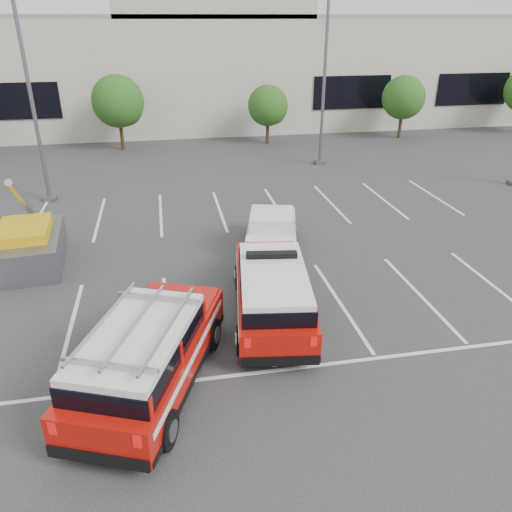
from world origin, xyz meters
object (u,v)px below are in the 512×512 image
Objects in this scene: convention_building at (187,62)px; white_pickup at (271,241)px; tree_mid_left at (120,103)px; tree_mid_right at (269,107)px; ladder_suv at (149,359)px; utility_rig at (24,248)px; light_pole_mid at (325,74)px; tree_right at (404,99)px; fire_chief_suv at (272,295)px; light_pole_left at (30,90)px.

convention_building is 28.44m from white_pickup.
white_pickup is at bearing -71.25° from tree_mid_left.
tree_mid_right is at bearing 92.10° from white_pickup.
ladder_suv is 1.39× the size of utility_rig.
convention_building is at bearing 113.26° from light_pole_mid.
tree_mid_left is at bearing 180.00° from tree_right.
fire_chief_suv is 0.98× the size of ladder_suv.
ladder_suv is at bearing -109.61° from white_pickup.
light_pole_mid is 14.26m from white_pickup.
fire_chief_suv is 4.32m from ladder_suv.
tree_right reaches higher than tree_mid_right.
convention_building is at bearing 62.60° from tree_mid_left.
tree_mid_left is at bearing -117.40° from convention_building.
convention_building is 11.05× the size of white_pickup.
ladder_suv is at bearing -136.58° from fire_chief_suv.
utility_rig is at bearing -141.90° from light_pole_mid.
tree_right is 25.30m from light_pole_left.
light_pole_left is 15.64m from fire_chief_suv.
tree_mid_right reaches higher than white_pickup.
convention_building is 21.49m from light_pole_left.
tree_mid_left is 19.48m from white_pickup.
light_pole_left is 2.42× the size of utility_rig.
ladder_suv is 8.75m from utility_rig.
light_pole_left reaches higher than tree_mid_right.
ladder_suv is (1.81, -24.97, -2.18)m from tree_mid_left.
tree_mid_right is at bearing -180.00° from tree_right.
utility_rig is at bearing 155.59° from fire_chief_suv.
tree_mid_left is at bearing 111.36° from fire_chief_suv.
tree_right is at bearing 23.51° from light_pole_left.
convention_building is 32.53m from fire_chief_suv.
white_pickup is (0.88, 4.17, -0.16)m from fire_chief_suv.
tree_mid_right is 6.88m from light_pole_mid.
convention_building is 12.38× the size of tree_mid_left.
tree_mid_right reaches higher than fire_chief_suv.
utility_rig is (-22.61, -17.43, -2.09)m from tree_right.
utility_rig is at bearing 141.95° from ladder_suv.
light_pole_left is 8.66m from utility_rig.
white_pickup is (1.12, -28.12, -4.09)m from convention_building.
light_pole_mid reaches higher than tree_right.
tree_right is at bearing 75.51° from ladder_suv.
tree_mid_left is at bearing 180.00° from tree_mid_right.
light_pole_left reaches higher than white_pickup.
ladder_suv is (-4.40, -6.67, 0.23)m from white_pickup.
fire_chief_suv is 4.27m from white_pickup.
tree_mid_right is at bearing 93.42° from ladder_suv.
light_pole_mid is at bearing -143.23° from tree_right.
tree_mid_right is 16.72m from light_pole_left.
utility_rig is (-4.42, 7.55, -0.18)m from ladder_suv.
light_pole_left is 1.78× the size of fire_chief_suv.
tree_mid_left is 0.84× the size of fire_chief_suv.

